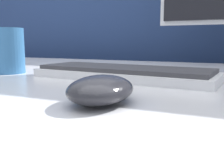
# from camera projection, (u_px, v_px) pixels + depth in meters

# --- Properties ---
(partition_panel) EXTENTS (5.00, 0.03, 1.16)m
(partition_panel) POSITION_uv_depth(u_px,v_px,m) (181.00, 92.00, 1.10)
(partition_panel) COLOR navy
(partition_panel) RESTS_ON ground_plane
(computer_mouse_near) EXTENTS (0.09, 0.12, 0.03)m
(computer_mouse_near) POSITION_uv_depth(u_px,v_px,m) (101.00, 89.00, 0.31)
(computer_mouse_near) COLOR #232328
(computer_mouse_near) RESTS_ON desk
(keyboard) EXTENTS (0.38, 0.16, 0.02)m
(keyboard) POSITION_uv_depth(u_px,v_px,m) (123.00, 73.00, 0.53)
(keyboard) COLOR silver
(keyboard) RESTS_ON desk
(mug) EXTENTS (0.07, 0.07, 0.10)m
(mug) POSITION_uv_depth(u_px,v_px,m) (8.00, 51.00, 0.61)
(mug) COLOR teal
(mug) RESTS_ON desk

